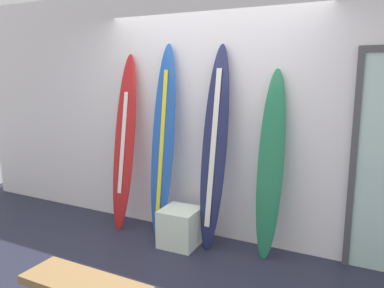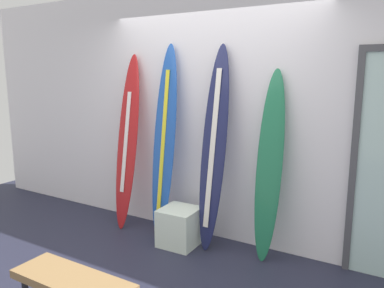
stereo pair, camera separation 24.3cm
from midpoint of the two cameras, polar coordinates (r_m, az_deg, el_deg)
ground at (r=3.65m, az=-8.16°, el=-20.35°), size 8.00×8.00×0.04m
wall_back at (r=4.28m, az=1.44°, el=4.56°), size 7.20×0.20×2.80m
surfboard_crimson at (r=4.57m, az=-11.64°, el=0.16°), size 0.29×0.43×2.08m
surfboard_cobalt at (r=4.28m, az=-6.02°, el=0.11°), size 0.29×0.36×2.18m
surfboard_navy at (r=3.96m, az=1.63°, el=-0.79°), size 0.29×0.42×2.16m
surfboard_emerald at (r=3.82m, az=9.96°, el=-3.18°), size 0.26×0.32×1.90m
display_block_left at (r=4.22m, az=-3.49°, el=-12.38°), size 0.40×0.40×0.41m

